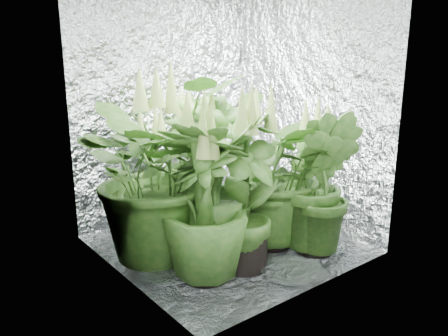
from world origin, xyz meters
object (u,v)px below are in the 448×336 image
at_px(plant_b, 154,173).
at_px(plant_g, 318,183).
at_px(plant_c, 191,160).
at_px(circulation_fan, 238,192).
at_px(plant_f, 245,188).
at_px(plant_h, 208,182).
at_px(plant_d, 205,203).
at_px(plant_a, 155,170).
at_px(plant_e, 271,172).

bearing_deg(plant_b, plant_g, -59.75).
relative_size(plant_c, circulation_fan, 3.25).
bearing_deg(plant_f, plant_b, 95.24).
bearing_deg(plant_b, plant_f, -84.76).
distance_m(plant_c, plant_h, 0.80).
distance_m(plant_c, plant_f, 1.00).
bearing_deg(plant_d, plant_b, 78.99).
height_order(plant_d, plant_h, plant_h).
distance_m(plant_a, circulation_fan, 1.29).
xyz_separation_m(plant_b, plant_c, (0.34, -0.01, 0.05)).
distance_m(plant_g, circulation_fan, 1.13).
xyz_separation_m(plant_a, circulation_fan, (1.11, 0.47, -0.48)).
xyz_separation_m(plant_c, plant_d, (-0.52, -0.92, -0.02)).
bearing_deg(plant_h, plant_e, -11.03).
distance_m(plant_b, plant_e, 0.95).
xyz_separation_m(plant_b, plant_e, (0.47, -0.82, 0.10)).
bearing_deg(plant_c, plant_b, 177.59).
xyz_separation_m(plant_f, plant_g, (0.55, -0.12, -0.04)).
relative_size(plant_e, plant_g, 1.08).
relative_size(plant_c, plant_h, 0.95).
xyz_separation_m(plant_f, circulation_fan, (0.74, 0.94, -0.40)).
xyz_separation_m(plant_a, plant_e, (0.75, -0.31, -0.07)).
xyz_separation_m(plant_a, plant_b, (0.28, 0.52, -0.17)).
xyz_separation_m(plant_a, plant_f, (0.37, -0.47, -0.08)).
relative_size(plant_a, plant_d, 1.28).
bearing_deg(circulation_fan, plant_f, -117.55).
bearing_deg(plant_h, plant_d, -129.42).
height_order(plant_d, circulation_fan, plant_d).
relative_size(plant_f, circulation_fan, 3.45).
relative_size(plant_a, plant_e, 1.16).
bearing_deg(plant_c, circulation_fan, -3.86).
distance_m(plant_c, plant_e, 0.82).
bearing_deg(plant_d, plant_a, 102.59).
height_order(plant_b, plant_g, plant_g).
distance_m(plant_d, plant_h, 0.28).
bearing_deg(plant_h, plant_c, 63.78).
xyz_separation_m(plant_b, plant_h, (-0.01, -0.73, 0.08)).
bearing_deg(plant_e, plant_g, -58.83).
height_order(plant_e, plant_g, plant_e).
height_order(plant_h, circulation_fan, plant_h).
bearing_deg(plant_g, circulation_fan, 79.93).
relative_size(plant_e, plant_f, 0.99).
bearing_deg(plant_f, plant_a, 127.93).
relative_size(plant_c, plant_g, 1.03).
bearing_deg(circulation_fan, plant_h, -130.34).
bearing_deg(plant_a, plant_b, 61.85).
height_order(plant_f, plant_h, plant_f).
xyz_separation_m(plant_c, plant_h, (-0.35, -0.71, 0.03)).
height_order(plant_b, plant_c, plant_c).
bearing_deg(plant_d, plant_g, -11.38).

